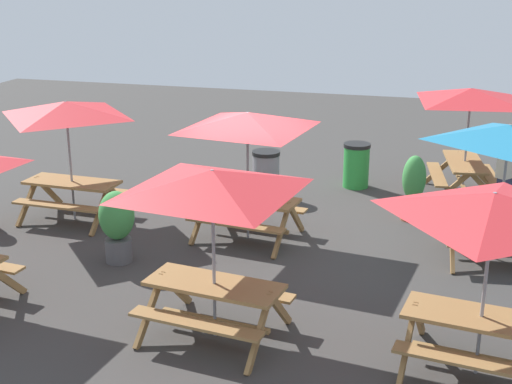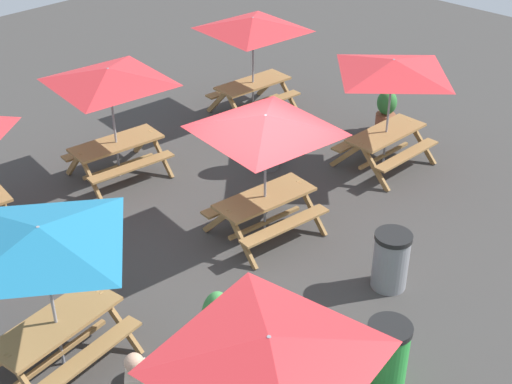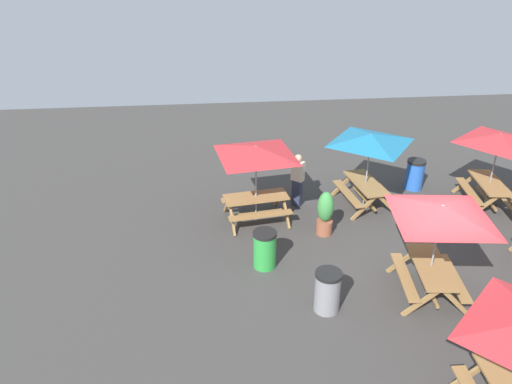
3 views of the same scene
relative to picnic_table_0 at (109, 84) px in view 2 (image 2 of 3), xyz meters
The scene contains 12 objects.
ground_plane 4.08m from the picnic_table_0, 84.70° to the right, with size 29.64×29.64×0.00m, color #3D3A38.
picnic_table_0 is the anchor object (origin of this frame).
picnic_table_1 7.72m from the picnic_table_0, 113.94° to the right, with size 2.80×2.80×2.34m.
picnic_table_2 5.23m from the picnic_table_0, 134.98° to the right, with size 2.25×2.25×2.34m.
picnic_table_3 3.54m from the picnic_table_0, 80.77° to the right, with size 2.81×2.81×2.34m.
picnic_table_5 4.04m from the picnic_table_0, ahead, with size 2.81×2.81×2.34m.
picnic_table_6 5.40m from the picnic_table_0, 40.97° to the right, with size 2.08×2.08×2.34m.
trash_bin_gray 6.16m from the picnic_table_0, 81.54° to the right, with size 0.59×0.59×0.98m.
trash_bin_green 7.28m from the picnic_table_0, 96.94° to the right, with size 0.59×0.59×0.98m.
potted_plant_0 3.29m from the picnic_table_0, 39.24° to the right, with size 0.58×0.58×1.22m.
potted_plant_1 6.21m from the picnic_table_0, 25.65° to the right, with size 0.44×0.44×0.96m.
potted_plant_2 5.86m from the picnic_table_0, 112.69° to the right, with size 0.45×0.45×1.28m.
Camera 2 is at (-7.33, -7.09, 7.18)m, focal length 50.00 mm.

